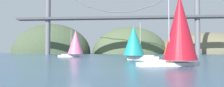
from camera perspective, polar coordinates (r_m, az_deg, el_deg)
name	(u,v)px	position (r m, az deg, el deg)	size (l,w,h in m)	color
ground_plane	(80,71)	(23.87, -8.59, -7.22)	(360.00, 360.00, 0.00)	#385670
headland_center	(130,54)	(158.13, 4.78, -2.74)	(55.63, 44.00, 39.63)	#4C5B3D
headland_left	(51,54)	(169.33, -15.99, -2.62)	(60.53, 44.00, 45.43)	#425138
headland_right	(206,54)	(167.23, 24.00, -2.53)	(71.41, 44.00, 30.85)	#6B664C
suspension_bridge	(120,17)	(119.78, 2.27, 7.24)	(119.68, 6.00, 44.06)	slate
sailboat_orange_sail	(171,44)	(69.03, 15.64, -0.04)	(8.37, 4.67, 9.97)	navy
sailboat_teal_sail	(134,42)	(50.76, 6.03, 0.49)	(9.15, 6.18, 9.00)	white
sailboat_crimson_sail	(179,29)	(32.34, 17.61, 3.82)	(9.41, 5.96, 11.40)	white
sailboat_pink_spinnaker	(75,43)	(73.89, -9.85, 0.17)	(9.19, 6.58, 9.59)	white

